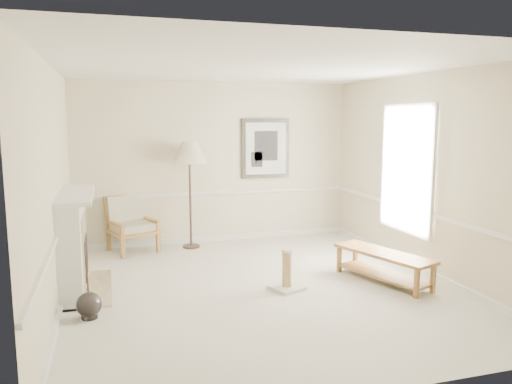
% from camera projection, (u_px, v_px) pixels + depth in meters
% --- Properties ---
extents(ground, '(5.50, 5.50, 0.00)m').
position_uv_depth(ground, '(259.00, 288.00, 6.68)').
color(ground, silver).
rests_on(ground, ground).
extents(room, '(5.04, 5.54, 2.92)m').
position_uv_depth(room, '(268.00, 148.00, 6.52)').
color(room, beige).
rests_on(room, ground).
extents(fireplace, '(0.64, 1.64, 1.31)m').
position_uv_depth(fireplace, '(74.00, 243.00, 6.50)').
color(fireplace, white).
rests_on(fireplace, ground).
extents(floor_vase, '(0.29, 0.29, 0.84)m').
position_uv_depth(floor_vase, '(89.00, 305.00, 5.65)').
color(floor_vase, black).
rests_on(floor_vase, ground).
extents(armchair, '(0.92, 0.96, 0.94)m').
position_uv_depth(armchair, '(130.00, 221.00, 8.53)').
color(armchair, olive).
rests_on(armchair, ground).
extents(floor_lamp, '(0.70, 0.70, 1.86)m').
position_uv_depth(floor_lamp, '(189.00, 155.00, 8.57)').
color(floor_lamp, black).
rests_on(floor_lamp, ground).
extents(bench, '(0.91, 1.55, 0.42)m').
position_uv_depth(bench, '(383.00, 262.00, 6.91)').
color(bench, olive).
rests_on(bench, ground).
extents(scratching_post, '(0.50, 0.50, 0.55)m').
position_uv_depth(scratching_post, '(287.00, 277.00, 6.60)').
color(scratching_post, silver).
rests_on(scratching_post, ground).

